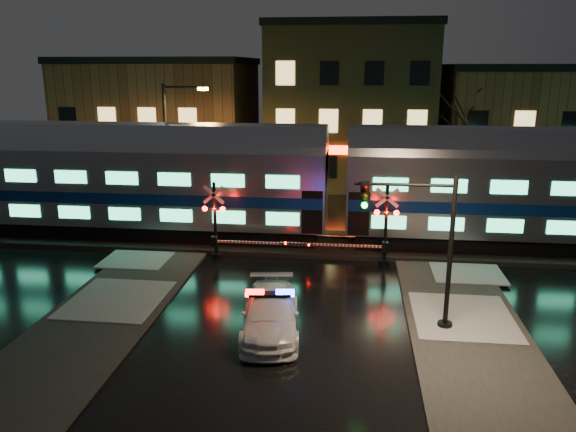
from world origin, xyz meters
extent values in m
plane|color=black|center=(0.00, 0.00, 0.00)|extent=(120.00, 120.00, 0.00)
cube|color=black|center=(0.00, 5.00, 0.12)|extent=(90.00, 4.20, 0.24)
cube|color=#2D2D2D|center=(-6.50, -6.00, 0.06)|extent=(4.00, 20.00, 0.12)
cube|color=#2D2D2D|center=(6.50, -6.00, 0.06)|extent=(4.00, 20.00, 0.12)
cube|color=brown|center=(-13.00, 22.00, 4.50)|extent=(14.00, 10.00, 9.00)
cube|color=brown|center=(2.00, 22.50, 5.75)|extent=(12.00, 11.00, 11.50)
cube|color=brown|center=(15.00, 22.00, 4.25)|extent=(12.00, 10.00, 8.50)
cube|color=black|center=(-11.36, 5.00, 0.64)|extent=(24.00, 2.40, 0.80)
cube|color=#B7BAC1|center=(-11.36, 5.00, 2.94)|extent=(25.00, 3.05, 3.80)
cube|color=navy|center=(-11.36, 5.00, 2.54)|extent=(24.75, 3.09, 0.55)
cube|color=#43FFB5|center=(-11.36, 3.45, 1.79)|extent=(21.00, 0.05, 0.62)
cube|color=#43FFB5|center=(-11.36, 3.45, 3.59)|extent=(21.00, 0.05, 0.62)
cylinder|color=#B7BAC1|center=(-11.36, 5.00, 4.64)|extent=(25.00, 3.05, 3.05)
imported|color=white|center=(-0.23, -4.77, 0.68)|extent=(2.47, 4.90, 1.36)
cube|color=black|center=(-0.23, -4.77, 1.40)|extent=(1.46, 0.53, 0.09)
cube|color=#FF0C05|center=(-0.74, -4.83, 1.44)|extent=(0.66, 0.39, 0.16)
cube|color=#1426FF|center=(0.28, -4.71, 1.44)|extent=(0.66, 0.39, 0.16)
cylinder|color=black|center=(3.95, 2.40, 0.14)|extent=(0.48, 0.48, 0.29)
cylinder|color=black|center=(3.95, 2.40, 1.90)|extent=(0.15, 0.15, 3.80)
sphere|color=#FF0C05|center=(3.52, 2.22, 2.57)|extent=(0.25, 0.25, 0.25)
sphere|color=#FF0C05|center=(4.38, 2.22, 2.57)|extent=(0.25, 0.25, 0.25)
cube|color=white|center=(1.57, 2.15, 1.00)|extent=(4.75, 0.10, 0.10)
cube|color=black|center=(3.95, 2.15, 1.00)|extent=(0.25, 0.30, 0.45)
cylinder|color=black|center=(-3.89, 2.40, 0.14)|extent=(0.46, 0.46, 0.28)
cylinder|color=black|center=(-3.89, 2.40, 1.86)|extent=(0.15, 0.15, 3.71)
sphere|color=#FF0C05|center=(-4.31, 2.22, 2.51)|extent=(0.24, 0.24, 0.24)
sphere|color=#FF0C05|center=(-3.48, 2.22, 2.51)|extent=(0.24, 0.24, 0.24)
cube|color=white|center=(-1.57, 2.15, 0.97)|extent=(4.64, 0.10, 0.10)
cube|color=black|center=(-3.89, 2.15, 0.97)|extent=(0.25, 0.30, 0.45)
cylinder|color=black|center=(5.74, -3.87, 0.14)|extent=(0.51, 0.51, 0.27)
cylinder|color=black|center=(5.74, -3.87, 2.73)|extent=(0.16, 0.16, 5.45)
cylinder|color=black|center=(4.10, -3.87, 5.09)|extent=(3.27, 0.11, 0.11)
cube|color=black|center=(2.83, -4.02, 4.73)|extent=(0.29, 0.25, 0.91)
sphere|color=#0CFF3F|center=(2.83, -4.18, 4.44)|extent=(0.20, 0.20, 0.20)
cylinder|color=black|center=(-8.31, 9.00, 3.96)|extent=(0.20, 0.20, 7.92)
cylinder|color=black|center=(-7.12, 9.00, 7.72)|extent=(2.38, 0.12, 0.12)
cube|color=#FFA726|center=(-6.03, 9.00, 7.62)|extent=(0.54, 0.28, 0.18)
camera|label=1|loc=(2.46, -22.15, 8.82)|focal=35.00mm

